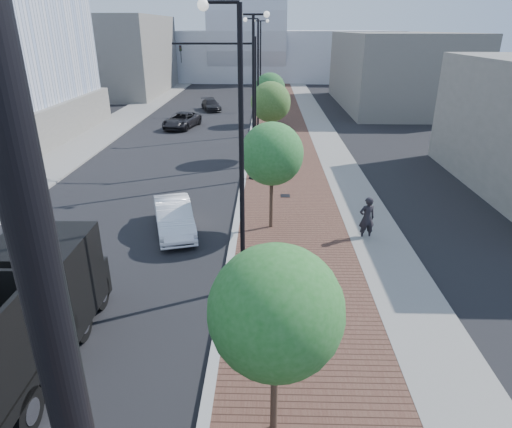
{
  "coord_description": "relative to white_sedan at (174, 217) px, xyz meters",
  "views": [
    {
      "loc": [
        1.39,
        -3.33,
        8.47
      ],
      "look_at": [
        1.0,
        12.0,
        2.0
      ],
      "focal_mm": 31.02,
      "sensor_mm": 36.0,
      "label": 1
    }
  ],
  "objects": [
    {
      "name": "dark_car_far",
      "position": [
        -2.14,
        31.61,
        -0.13
      ],
      "size": [
        2.87,
        4.4,
        1.18
      ],
      "primitive_type": "imported",
      "rotation": [
        0.0,
        0.0,
        0.32
      ],
      "color": "black",
      "rests_on": "ground"
    },
    {
      "name": "sidewalk",
      "position": [
        6.22,
        25.38,
        -0.66
      ],
      "size": [
        7.0,
        140.0,
        0.12
      ],
      "primitive_type": "cube",
      "color": "#4C2D23",
      "rests_on": "ground"
    },
    {
      "name": "streetlight_2",
      "position": [
        3.32,
        7.38,
        4.09
      ],
      "size": [
        1.72,
        0.56,
        9.28
      ],
      "color": "black",
      "rests_on": "ground"
    },
    {
      "name": "tree_0",
      "position": [
        4.37,
        -10.6,
        2.55
      ],
      "size": [
        2.75,
        2.75,
        4.66
      ],
      "color": "#382619",
      "rests_on": "ground"
    },
    {
      "name": "streetlight_4",
      "position": [
        3.32,
        31.38,
        4.09
      ],
      "size": [
        1.72,
        0.56,
        9.28
      ],
      "color": "black",
      "rests_on": "ground"
    },
    {
      "name": "tree_1",
      "position": [
        4.37,
        0.4,
        2.78
      ],
      "size": [
        2.71,
        2.71,
        4.87
      ],
      "color": "#382619",
      "rests_on": "ground"
    },
    {
      "name": "tree_3",
      "position": [
        4.37,
        24.4,
        2.55
      ],
      "size": [
        2.83,
        2.83,
        4.7
      ],
      "color": "#382619",
      "rests_on": "ground"
    },
    {
      "name": "white_sedan",
      "position": [
        0.0,
        0.0,
        0.0
      ],
      "size": [
        2.72,
        4.65,
        1.45
      ],
      "primitive_type": "imported",
      "rotation": [
        0.0,
        0.0,
        0.29
      ],
      "color": "white",
      "rests_on": "ground"
    },
    {
      "name": "traffic_mast",
      "position": [
        2.42,
        10.38,
        4.26
      ],
      "size": [
        5.09,
        0.2,
        8.0
      ],
      "color": "black",
      "rests_on": "ground"
    },
    {
      "name": "convention_center",
      "position": [
        0.72,
        70.38,
        5.28
      ],
      "size": [
        50.0,
        30.0,
        50.0
      ],
      "color": "#B0B3BA",
      "rests_on": "ground"
    },
    {
      "name": "streetlight_3",
      "position": [
        3.21,
        19.38,
        3.62
      ],
      "size": [
        1.44,
        0.56,
        9.21
      ],
      "color": "black",
      "rests_on": "ground"
    },
    {
      "name": "concrete_strip",
      "position": [
        8.92,
        25.38,
        -0.66
      ],
      "size": [
        2.4,
        140.0,
        0.13
      ],
      "primitive_type": "cube",
      "color": "slate",
      "rests_on": "ground"
    },
    {
      "name": "curb",
      "position": [
        2.72,
        25.38,
        -0.65
      ],
      "size": [
        0.3,
        140.0,
        0.14
      ],
      "primitive_type": "cube",
      "color": "gray",
      "rests_on": "ground"
    },
    {
      "name": "utility_cover_2",
      "position": [
        5.12,
        4.38,
        -0.59
      ],
      "size": [
        0.5,
        0.5,
        0.02
      ],
      "primitive_type": "cube",
      "color": "black",
      "rests_on": "sidewalk"
    },
    {
      "name": "commercial_block_nw",
      "position": [
        -17.28,
        45.38,
        4.28
      ],
      "size": [
        14.0,
        20.0,
        10.0
      ],
      "primitive_type": "cube",
      "color": "slate",
      "rests_on": "ground"
    },
    {
      "name": "dark_car_mid",
      "position": [
        -3.7,
        22.3,
        -0.05
      ],
      "size": [
        3.32,
        5.27,
        1.36
      ],
      "primitive_type": "imported",
      "rotation": [
        0.0,
        0.0,
        -0.23
      ],
      "color": "black",
      "rests_on": "ground"
    },
    {
      "name": "utility_cover_1",
      "position": [
        5.12,
        -6.62,
        -0.59
      ],
      "size": [
        0.5,
        0.5,
        0.02
      ],
      "primitive_type": "cube",
      "color": "black",
      "rests_on": "sidewalk"
    },
    {
      "name": "streetlight_1",
      "position": [
        3.21,
        -4.62,
        3.62
      ],
      "size": [
        1.44,
        0.56,
        9.21
      ],
      "color": "black",
      "rests_on": "ground"
    },
    {
      "name": "tree_2",
      "position": [
        4.37,
        12.4,
        3.13
      ],
      "size": [
        2.69,
        2.69,
        5.21
      ],
      "color": "#382619",
      "rests_on": "ground"
    },
    {
      "name": "west_sidewalk",
      "position": [
        -10.28,
        25.38,
        -0.66
      ],
      "size": [
        4.0,
        140.0,
        0.12
      ],
      "primitive_type": "cube",
      "color": "slate",
      "rests_on": "ground"
    },
    {
      "name": "commercial_block_ne",
      "position": [
        18.72,
        35.38,
        3.28
      ],
      "size": [
        12.0,
        22.0,
        8.0
      ],
      "primitive_type": "cube",
      "color": "#68655D",
      "rests_on": "ground"
    },
    {
      "name": "pedestrian",
      "position": [
        8.41,
        -0.51,
        0.24
      ],
      "size": [
        0.78,
        0.59,
        1.93
      ],
      "primitive_type": "imported",
      "rotation": [
        0.0,
        0.0,
        3.33
      ],
      "color": "black",
      "rests_on": "ground"
    }
  ]
}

